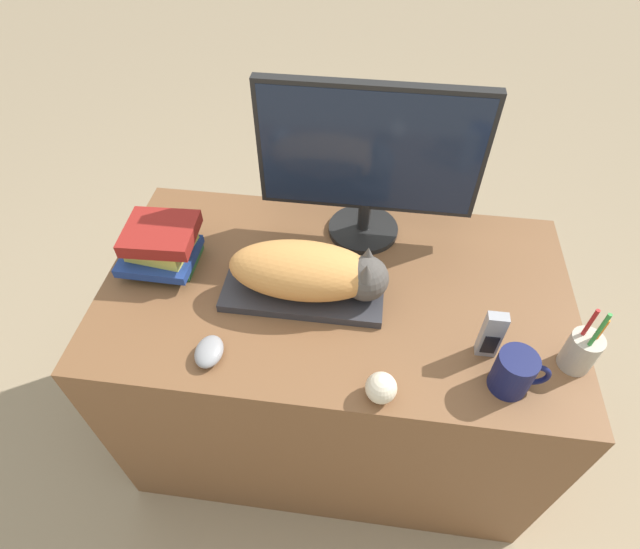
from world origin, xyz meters
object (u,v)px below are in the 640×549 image
object	(u,v)px
coffee_mug	(515,373)
book_stack	(161,246)
monitor	(369,158)
baseball	(381,388)
keyboard	(303,291)
pen_cup	(581,351)
cat	(313,272)
computer_mouse	(209,352)
phone	(491,335)

from	to	relation	value
coffee_mug	book_stack	bearing A→B (deg)	163.35
monitor	book_stack	distance (m)	0.59
coffee_mug	baseball	xyz separation A→B (m)	(-0.28, -0.06, -0.02)
keyboard	pen_cup	bearing A→B (deg)	-11.04
cat	monitor	xyz separation A→B (m)	(0.11, 0.26, 0.16)
pen_cup	book_stack	xyz separation A→B (m)	(-1.03, 0.19, 0.01)
baseball	book_stack	size ratio (longest dim) A/B	0.34
monitor	pen_cup	size ratio (longest dim) A/B	2.81
coffee_mug	monitor	bearing A→B (deg)	127.75
keyboard	computer_mouse	world-z (taller)	computer_mouse
cat	computer_mouse	xyz separation A→B (m)	(-0.21, -0.21, -0.07)
monitor	coffee_mug	world-z (taller)	monitor
coffee_mug	baseball	bearing A→B (deg)	-167.27
pen_cup	book_stack	distance (m)	1.05
pen_cup	baseball	size ratio (longest dim) A/B	2.96
monitor	computer_mouse	bearing A→B (deg)	-124.28
cat	phone	bearing A→B (deg)	-15.71
phone	book_stack	bearing A→B (deg)	167.85
phone	book_stack	world-z (taller)	phone
phone	keyboard	bearing A→B (deg)	165.15
baseball	book_stack	xyz separation A→B (m)	(-0.60, 0.33, 0.03)
keyboard	pen_cup	distance (m)	0.66
monitor	baseball	xyz separation A→B (m)	(0.08, -0.52, -0.22)
book_stack	baseball	bearing A→B (deg)	-28.67
keyboard	phone	size ratio (longest dim) A/B	3.02
monitor	keyboard	bearing A→B (deg)	-117.64
keyboard	computer_mouse	bearing A→B (deg)	-131.11
book_stack	monitor	bearing A→B (deg)	20.76
pen_cup	baseball	bearing A→B (deg)	-162.24
cat	pen_cup	world-z (taller)	pen_cup
coffee_mug	computer_mouse	bearing A→B (deg)	-179.01
keyboard	book_stack	distance (m)	0.40
baseball	phone	size ratio (longest dim) A/B	0.51
computer_mouse	monitor	bearing A→B (deg)	55.72
cat	coffee_mug	bearing A→B (deg)	-23.41
baseball	book_stack	bearing A→B (deg)	151.33
coffee_mug	pen_cup	xyz separation A→B (m)	(0.15, 0.08, 0.00)
pen_cup	book_stack	world-z (taller)	pen_cup
monitor	baseball	world-z (taller)	monitor
coffee_mug	phone	world-z (taller)	phone
pen_cup	baseball	world-z (taller)	pen_cup
baseball	phone	xyz separation A→B (m)	(0.24, 0.15, 0.03)
monitor	phone	size ratio (longest dim) A/B	4.22
cat	baseball	xyz separation A→B (m)	(0.18, -0.27, -0.06)
monitor	book_stack	bearing A→B (deg)	-159.24
cat	book_stack	bearing A→B (deg)	171.60
keyboard	book_stack	size ratio (longest dim) A/B	2.01
pen_cup	monitor	bearing A→B (deg)	143.00
monitor	pen_cup	distance (m)	0.67
monitor	baseball	size ratio (longest dim) A/B	8.30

